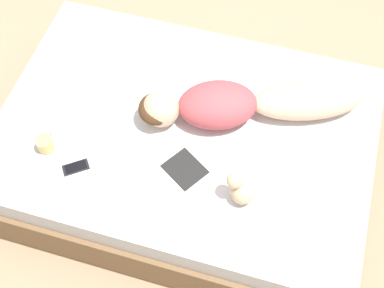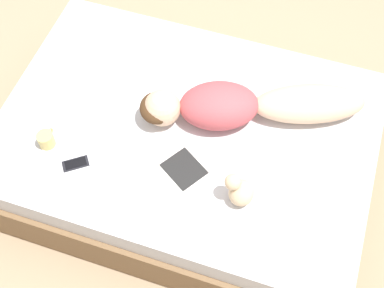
{
  "view_description": "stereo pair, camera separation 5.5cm",
  "coord_description": "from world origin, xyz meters",
  "px_view_note": "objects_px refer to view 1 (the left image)",
  "views": [
    {
      "loc": [
        -1.59,
        -0.5,
        2.99
      ],
      "look_at": [
        -0.13,
        -0.08,
        0.53
      ],
      "focal_mm": 50.0,
      "sensor_mm": 36.0,
      "label": 1
    },
    {
      "loc": [
        -1.57,
        -0.55,
        2.99
      ],
      "look_at": [
        -0.13,
        -0.08,
        0.53
      ],
      "focal_mm": 50.0,
      "sensor_mm": 36.0,
      "label": 2
    }
  ],
  "objects_px": {
    "open_magazine": "(166,184)",
    "coffee_mug": "(45,144)",
    "cell_phone": "(76,167)",
    "person": "(242,104)"
  },
  "relations": [
    {
      "from": "person",
      "to": "cell_phone",
      "type": "distance_m",
      "value": 0.97
    },
    {
      "from": "cell_phone",
      "to": "open_magazine",
      "type": "bearing_deg",
      "value": -121.62
    },
    {
      "from": "open_magazine",
      "to": "cell_phone",
      "type": "height_order",
      "value": "same"
    },
    {
      "from": "cell_phone",
      "to": "coffee_mug",
      "type": "bearing_deg",
      "value": 34.27
    },
    {
      "from": "coffee_mug",
      "to": "person",
      "type": "bearing_deg",
      "value": -61.71
    },
    {
      "from": "person",
      "to": "open_magazine",
      "type": "bearing_deg",
      "value": 132.55
    },
    {
      "from": "open_magazine",
      "to": "coffee_mug",
      "type": "height_order",
      "value": "coffee_mug"
    },
    {
      "from": "coffee_mug",
      "to": "cell_phone",
      "type": "height_order",
      "value": "coffee_mug"
    },
    {
      "from": "person",
      "to": "coffee_mug",
      "type": "distance_m",
      "value": 1.1
    },
    {
      "from": "open_magazine",
      "to": "cell_phone",
      "type": "xyz_separation_m",
      "value": [
        -0.04,
        0.49,
        0.0
      ]
    }
  ]
}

